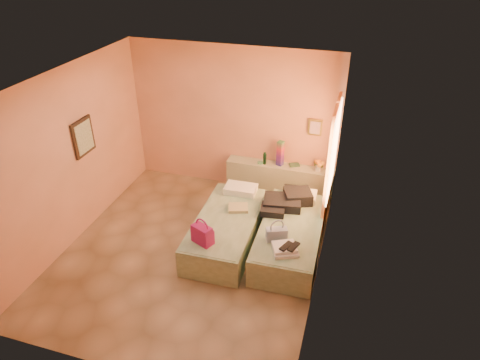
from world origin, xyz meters
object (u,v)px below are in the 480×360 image
object	(u,v)px
blue_handbag	(277,234)
bed_right	(290,238)
green_book	(294,165)
towel_stack	(285,249)
headboard_ledge	(279,180)
flower_vase	(319,164)
bed_left	(227,230)
water_bottle	(265,158)
magenta_handbag	(203,234)

from	to	relation	value
blue_handbag	bed_right	bearing A→B (deg)	48.65
green_book	towel_stack	bearing A→B (deg)	-107.53
headboard_ledge	flower_vase	size ratio (longest dim) A/B	7.66
headboard_ledge	bed_left	bearing A→B (deg)	-106.76
water_bottle	blue_handbag	size ratio (longest dim) A/B	0.74
bed_left	green_book	xyz separation A→B (m)	(0.77, 1.76, 0.42)
magenta_handbag	bed_right	bearing A→B (deg)	57.88
green_book	water_bottle	bearing A→B (deg)	164.79
bed_right	water_bottle	bearing A→B (deg)	116.35
green_book	magenta_handbag	world-z (taller)	magenta_handbag
bed_left	bed_right	xyz separation A→B (m)	(1.04, 0.09, 0.00)
bed_left	flower_vase	size ratio (longest dim) A/B	7.47
bed_left	green_book	world-z (taller)	green_book
flower_vase	water_bottle	bearing A→B (deg)	-178.65
headboard_ledge	bed_left	size ratio (longest dim) A/B	1.02
water_bottle	magenta_handbag	bearing A→B (deg)	-98.56
bed_right	flower_vase	size ratio (longest dim) A/B	7.47
bed_left	towel_stack	bearing A→B (deg)	-29.18
headboard_ledge	magenta_handbag	distance (m)	2.51
flower_vase	magenta_handbag	distance (m)	2.76
headboard_ledge	magenta_handbag	bearing A→B (deg)	-105.22
headboard_ledge	water_bottle	bearing A→B (deg)	-173.44
magenta_handbag	green_book	bearing A→B (deg)	93.60
green_book	blue_handbag	bearing A→B (deg)	-111.71
flower_vase	bed_right	bearing A→B (deg)	-96.88
headboard_ledge	green_book	size ratio (longest dim) A/B	10.95
headboard_ledge	magenta_handbag	xyz separation A→B (m)	(-0.65, -2.40, 0.33)
water_bottle	green_book	size ratio (longest dim) A/B	1.25
headboard_ledge	bed_right	bearing A→B (deg)	-71.91
blue_handbag	towel_stack	distance (m)	0.31
green_book	towel_stack	distance (m)	2.36
water_bottle	magenta_handbag	size ratio (longest dim) A/B	0.73
headboard_ledge	water_bottle	world-z (taller)	water_bottle
water_bottle	green_book	xyz separation A→B (m)	(0.56, 0.10, -0.10)
bed_left	towel_stack	size ratio (longest dim) A/B	5.71
green_book	blue_handbag	world-z (taller)	blue_handbag
headboard_ledge	flower_vase	world-z (taller)	flower_vase
headboard_ledge	blue_handbag	world-z (taller)	blue_handbag
flower_vase	towel_stack	size ratio (longest dim) A/B	0.76
headboard_ledge	blue_handbag	bearing A→B (deg)	-79.37
headboard_ledge	flower_vase	distance (m)	0.85
water_bottle	headboard_ledge	bearing A→B (deg)	6.56
magenta_handbag	bed_left	bearing A→B (deg)	102.63
water_bottle	bed_left	bearing A→B (deg)	-97.37
bed_left	magenta_handbag	world-z (taller)	magenta_handbag
blue_handbag	magenta_handbag	bearing A→B (deg)	177.57
bed_left	magenta_handbag	bearing A→B (deg)	-102.61
water_bottle	blue_handbag	distance (m)	2.11
blue_handbag	towel_stack	world-z (taller)	blue_handbag
magenta_handbag	towel_stack	distance (m)	1.23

